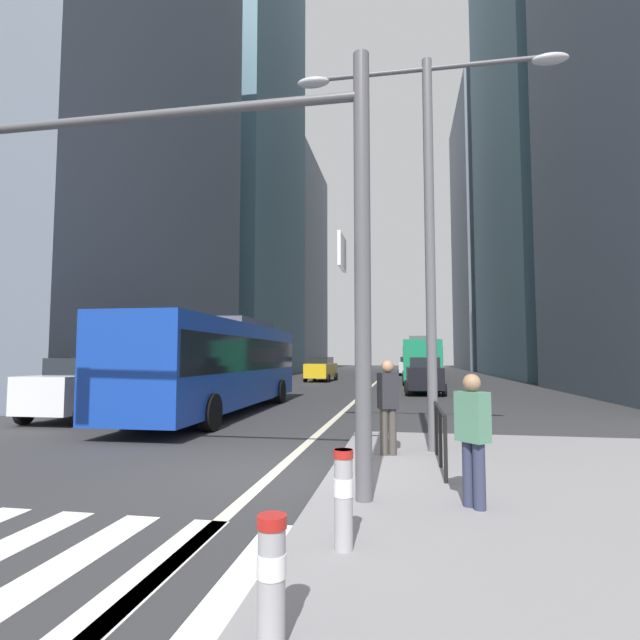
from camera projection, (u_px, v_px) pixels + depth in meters
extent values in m
plane|color=#303033|center=(366.00, 391.00, 27.85)|extent=(160.00, 160.00, 0.00)
cube|color=silver|center=(51.00, 573.00, 4.45)|extent=(0.45, 3.20, 0.01)
cube|color=silver|center=(141.00, 581.00, 4.29)|extent=(0.45, 3.20, 0.01)
cube|color=silver|center=(238.00, 589.00, 4.14)|extent=(0.45, 3.20, 0.01)
cube|color=silver|center=(343.00, 599.00, 3.98)|extent=(0.45, 3.20, 0.01)
cube|color=beige|center=(376.00, 382.00, 37.67)|extent=(0.20, 80.00, 0.01)
cube|color=slate|center=(76.00, 135.00, 27.37)|extent=(12.98, 18.70, 28.97)
cube|color=slate|center=(230.00, 127.00, 51.87)|extent=(12.34, 20.06, 53.19)
cube|color=slate|center=(285.00, 266.00, 74.89)|extent=(10.41, 19.11, 31.91)
cube|color=slate|center=(551.00, 108.00, 48.67)|extent=(11.90, 25.04, 53.82)
cube|color=slate|center=(500.00, 234.00, 75.18)|extent=(12.58, 22.53, 41.82)
cube|color=#14389E|center=(221.00, 364.00, 17.02)|extent=(2.72, 12.22, 2.75)
cube|color=black|center=(221.00, 354.00, 17.04)|extent=(2.76, 11.98, 1.10)
cube|color=#4C4C51|center=(238.00, 324.00, 18.93)|extent=(1.83, 4.41, 0.30)
cylinder|color=black|center=(211.00, 413.00, 12.90)|extent=(0.32, 1.01, 1.00)
cylinder|color=black|center=(128.00, 411.00, 13.27)|extent=(0.32, 1.01, 1.00)
cylinder|color=black|center=(280.00, 392.00, 20.58)|extent=(0.32, 1.01, 1.00)
cylinder|color=black|center=(226.00, 391.00, 20.95)|extent=(0.32, 1.01, 1.00)
cube|color=silver|center=(85.00, 391.00, 15.52)|extent=(1.83, 4.32, 1.10)
cube|color=black|center=(89.00, 366.00, 15.73)|extent=(1.52, 2.34, 0.52)
cylinder|color=black|center=(80.00, 415.00, 13.90)|extent=(0.23, 0.64, 0.64)
cylinder|color=black|center=(24.00, 414.00, 14.19)|extent=(0.23, 0.64, 0.64)
cylinder|color=black|center=(135.00, 405.00, 16.78)|extent=(0.23, 0.64, 0.64)
cylinder|color=black|center=(87.00, 404.00, 17.07)|extent=(0.23, 0.64, 0.64)
cube|color=#198456|center=(422.00, 360.00, 36.40)|extent=(2.69, 10.90, 2.75)
cube|color=black|center=(422.00, 355.00, 36.43)|extent=(2.72, 10.68, 1.10)
cube|color=#4C4C51|center=(422.00, 339.00, 34.92)|extent=(1.82, 3.94, 0.30)
cylinder|color=black|center=(406.00, 374.00, 39.94)|extent=(0.32, 1.01, 1.00)
cylinder|color=black|center=(436.00, 375.00, 39.48)|extent=(0.32, 1.01, 1.00)
cylinder|color=black|center=(405.00, 378.00, 33.13)|extent=(0.32, 1.01, 1.00)
cylinder|color=black|center=(441.00, 378.00, 32.68)|extent=(0.32, 1.01, 1.00)
cube|color=gold|center=(321.00, 370.00, 38.78)|extent=(1.98, 4.67, 1.10)
cube|color=black|center=(321.00, 360.00, 38.99)|extent=(1.60, 2.54, 0.52)
cylinder|color=black|center=(328.00, 378.00, 37.02)|extent=(0.25, 0.65, 0.64)
cylinder|color=black|center=(305.00, 378.00, 37.42)|extent=(0.25, 0.65, 0.64)
cylinder|color=black|center=(336.00, 377.00, 40.06)|extent=(0.25, 0.65, 0.64)
cylinder|color=black|center=(314.00, 376.00, 40.46)|extent=(0.25, 0.65, 0.64)
cube|color=silver|center=(408.00, 367.00, 50.62)|extent=(1.95, 4.11, 1.10)
cube|color=black|center=(408.00, 359.00, 50.53)|extent=(1.58, 2.24, 0.52)
cylinder|color=black|center=(400.00, 372.00, 52.11)|extent=(0.25, 0.65, 0.64)
cylinder|color=black|center=(417.00, 372.00, 51.72)|extent=(0.25, 0.65, 0.64)
cylinder|color=black|center=(399.00, 373.00, 49.43)|extent=(0.25, 0.65, 0.64)
cylinder|color=black|center=(417.00, 373.00, 49.05)|extent=(0.25, 0.65, 0.64)
cube|color=black|center=(424.00, 378.00, 25.74)|extent=(1.84, 4.43, 1.10)
cube|color=black|center=(424.00, 362.00, 25.66)|extent=(1.53, 2.40, 0.52)
cylinder|color=black|center=(406.00, 386.00, 27.32)|extent=(0.23, 0.64, 0.64)
cylinder|color=black|center=(439.00, 386.00, 27.03)|extent=(0.23, 0.64, 0.64)
cylinder|color=black|center=(407.00, 390.00, 24.37)|extent=(0.23, 0.64, 0.64)
cylinder|color=black|center=(444.00, 390.00, 24.08)|extent=(0.23, 0.64, 0.64)
cylinder|color=#515156|center=(363.00, 269.00, 6.43)|extent=(0.22, 0.22, 6.00)
cylinder|color=#515156|center=(133.00, 117.00, 7.19)|extent=(6.79, 0.14, 0.14)
cube|color=white|center=(342.00, 252.00, 6.31)|extent=(0.04, 0.60, 0.44)
cylinder|color=#56565B|center=(430.00, 249.00, 9.75)|extent=(0.20, 0.20, 8.00)
cylinder|color=#56565B|center=(369.00, 75.00, 10.24)|extent=(2.40, 0.10, 0.10)
ellipsoid|color=#B2B2B7|center=(313.00, 83.00, 10.45)|extent=(0.70, 0.32, 0.20)
cylinder|color=#56565B|center=(487.00, 63.00, 9.83)|extent=(2.40, 0.10, 0.10)
ellipsoid|color=#B2B2B7|center=(550.00, 59.00, 9.62)|extent=(0.70, 0.32, 0.20)
cylinder|color=#99999E|center=(271.00, 581.00, 3.10)|extent=(0.18, 0.18, 0.82)
cylinder|color=white|center=(272.00, 565.00, 3.11)|extent=(0.19, 0.19, 0.15)
cylinder|color=#B21E19|center=(272.00, 521.00, 3.13)|extent=(0.20, 0.20, 0.08)
cylinder|color=#99999E|center=(343.00, 499.00, 4.67)|extent=(0.18, 0.18, 0.94)
cylinder|color=white|center=(343.00, 487.00, 4.68)|extent=(0.19, 0.19, 0.17)
cylinder|color=#B21E19|center=(343.00, 454.00, 4.70)|extent=(0.20, 0.20, 0.08)
cylinder|color=black|center=(446.00, 450.00, 7.09)|extent=(0.06, 0.06, 0.95)
cylinder|color=black|center=(441.00, 438.00, 8.09)|extent=(0.06, 0.06, 0.95)
cylinder|color=black|center=(437.00, 429.00, 9.09)|extent=(0.06, 0.06, 0.95)
cylinder|color=black|center=(434.00, 422.00, 10.09)|extent=(0.06, 0.06, 0.95)
cylinder|color=black|center=(438.00, 407.00, 8.62)|extent=(0.06, 3.05, 0.06)
cylinder|color=#423D38|center=(392.00, 432.00, 9.09)|extent=(0.15, 0.15, 0.87)
cylinder|color=#423D38|center=(384.00, 432.00, 9.08)|extent=(0.15, 0.15, 0.87)
cube|color=#232328|center=(388.00, 391.00, 9.14)|extent=(0.42, 0.31, 0.67)
sphere|color=#9E7556|center=(388.00, 367.00, 9.18)|extent=(0.24, 0.24, 0.24)
cylinder|color=#2D334C|center=(469.00, 473.00, 5.99)|extent=(0.15, 0.15, 0.80)
cylinder|color=#2D334C|center=(479.00, 476.00, 5.86)|extent=(0.15, 0.15, 0.80)
cube|color=#4C7F66|center=(472.00, 417.00, 5.98)|extent=(0.43, 0.44, 0.61)
sphere|color=#9E7556|center=(472.00, 383.00, 6.01)|extent=(0.22, 0.22, 0.22)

